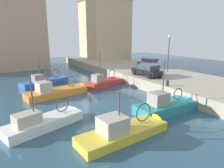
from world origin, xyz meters
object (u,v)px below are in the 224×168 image
object	(u,v)px
fishing_boat_white	(49,124)
parked_car_black	(147,70)
fishing_boat_orange	(60,94)
fishing_boat_yellow	(128,133)
quay_streetlamp	(169,47)
fishing_boat_teal	(168,110)
mooring_bollard_mid	(167,83)
parked_car_silver	(149,62)
fishing_boat_blue	(47,83)
fishing_boat_red	(106,85)

from	to	relation	value
fishing_boat_white	parked_car_black	size ratio (longest dim) A/B	1.54
fishing_boat_orange	fishing_boat_white	size ratio (longest dim) A/B	1.14
fishing_boat_orange	fishing_boat_yellow	distance (m)	10.60
quay_streetlamp	fishing_boat_orange	bearing A→B (deg)	176.93
fishing_boat_yellow	fishing_boat_white	bearing A→B (deg)	134.66
fishing_boat_orange	fishing_boat_teal	distance (m)	10.87
fishing_boat_white	mooring_bollard_mid	world-z (taller)	fishing_boat_white
fishing_boat_orange	parked_car_silver	world-z (taller)	fishing_boat_orange
fishing_boat_orange	fishing_boat_blue	distance (m)	5.43
quay_streetlamp	fishing_boat_teal	bearing A→B (deg)	-135.45
fishing_boat_white	parked_car_silver	distance (m)	21.03
fishing_boat_white	parked_car_silver	world-z (taller)	fishing_boat_white
fishing_boat_orange	parked_car_black	distance (m)	10.55
mooring_bollard_mid	quay_streetlamp	xyz separation A→B (m)	(5.65, 5.46, 2.98)
quay_streetlamp	fishing_boat_red	bearing A→B (deg)	168.20
parked_car_black	fishing_boat_teal	bearing A→B (deg)	-118.91
fishing_boat_teal	parked_car_silver	distance (m)	15.83
fishing_boat_blue	parked_car_silver	distance (m)	15.48
fishing_boat_orange	fishing_boat_white	distance (m)	7.20
fishing_boat_white	fishing_boat_red	bearing A→B (deg)	41.13
fishing_boat_orange	fishing_boat_red	bearing A→B (deg)	9.35
fishing_boat_blue	fishing_boat_red	size ratio (longest dim) A/B	1.19
fishing_boat_orange	mooring_bollard_mid	bearing A→B (deg)	-35.18
fishing_boat_red	mooring_bollard_mid	xyz separation A→B (m)	(2.82, -7.23, 1.36)
fishing_boat_orange	fishing_boat_white	world-z (taller)	fishing_boat_white
mooring_bollard_mid	parked_car_silver	bearing A→B (deg)	57.32
fishing_boat_teal	parked_car_black	xyz separation A→B (m)	(4.04, 7.32, 1.80)
fishing_boat_yellow	parked_car_black	size ratio (longest dim) A/B	1.67
fishing_boat_teal	parked_car_black	bearing A→B (deg)	61.09
fishing_boat_orange	fishing_boat_blue	world-z (taller)	fishing_boat_blue
fishing_boat_red	quay_streetlamp	world-z (taller)	quay_streetlamp
mooring_bollard_mid	parked_car_black	bearing A→B (deg)	72.87
fishing_boat_blue	fishing_boat_red	distance (m)	7.44
parked_car_black	parked_car_silver	size ratio (longest dim) A/B	1.04
fishing_boat_yellow	fishing_boat_red	world-z (taller)	fishing_boat_red
parked_car_silver	quay_streetlamp	world-z (taller)	quay_streetlamp
fishing_boat_orange	parked_car_black	world-z (taller)	fishing_boat_orange
fishing_boat_red	parked_car_silver	bearing A→B (deg)	17.39
fishing_boat_blue	quay_streetlamp	distance (m)	16.32
fishing_boat_orange	fishing_boat_red	distance (m)	6.10
fishing_boat_red	parked_car_black	distance (m)	5.30
fishing_boat_orange	fishing_boat_white	bearing A→B (deg)	-112.35
parked_car_silver	fishing_boat_red	bearing A→B (deg)	-162.61
parked_car_silver	fishing_boat_teal	bearing A→B (deg)	-125.42
fishing_boat_orange	parked_car_black	bearing A→B (deg)	-8.81
parked_car_silver	mooring_bollard_mid	size ratio (longest dim) A/B	7.08
fishing_boat_red	parked_car_silver	size ratio (longest dim) A/B	1.46
fishing_boat_teal	fishing_boat_white	distance (m)	9.25
fishing_boat_yellow	fishing_boat_red	size ratio (longest dim) A/B	1.18
fishing_boat_red	fishing_boat_white	distance (m)	11.63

